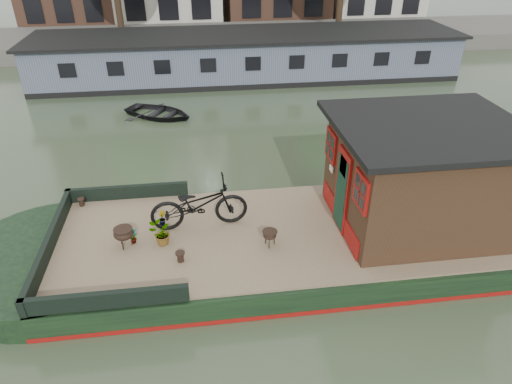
{
  "coord_description": "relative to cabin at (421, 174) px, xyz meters",
  "views": [
    {
      "loc": [
        -2.62,
        -8.28,
        6.71
      ],
      "look_at": [
        -1.42,
        0.5,
        1.42
      ],
      "focal_mm": 32.0,
      "sensor_mm": 36.0,
      "label": 1
    }
  ],
  "objects": [
    {
      "name": "dinghy",
      "position": [
        -6.31,
        9.18,
        -1.59
      ],
      "size": [
        3.47,
        3.2,
        0.59
      ],
      "primitive_type": "imported",
      "rotation": [
        0.0,
        0.0,
        1.02
      ],
      "color": "black",
      "rests_on": "ground"
    },
    {
      "name": "bow_bulwark",
      "position": [
        -7.25,
        0.0,
        -1.05
      ],
      "size": [
        3.0,
        4.0,
        0.35
      ],
      "color": "black",
      "rests_on": "houseboat_deck"
    },
    {
      "name": "houseboat_hull",
      "position": [
        -3.52,
        0.0,
        -1.6
      ],
      "size": [
        14.01,
        4.02,
        0.6
      ],
      "color": "black",
      "rests_on": "ground"
    },
    {
      "name": "potted_plant_b",
      "position": [
        -5.79,
        0.59,
        -1.04
      ],
      "size": [
        0.2,
        0.23,
        0.37
      ],
      "primitive_type": "imported",
      "rotation": [
        0.0,
        0.0,
        1.8
      ],
      "color": "brown",
      "rests_on": "houseboat_deck"
    },
    {
      "name": "cabin",
      "position": [
        0.0,
        0.0,
        0.0
      ],
      "size": [
        4.0,
        3.5,
        2.42
      ],
      "color": "black",
      "rests_on": "houseboat_deck"
    },
    {
      "name": "houseboat_deck",
      "position": [
        -2.19,
        0.0,
        -1.25
      ],
      "size": [
        11.8,
        3.8,
        0.05
      ],
      "primitive_type": "cube",
      "color": "#80684F",
      "rests_on": "houseboat_hull"
    },
    {
      "name": "potted_plant_a",
      "position": [
        -6.37,
        -0.02,
        -1.04
      ],
      "size": [
        0.24,
        0.23,
        0.38
      ],
      "primitive_type": "imported",
      "rotation": [
        0.0,
        0.0,
        0.59
      ],
      "color": "brown",
      "rests_on": "houseboat_deck"
    },
    {
      "name": "ground",
      "position": [
        -2.19,
        0.0,
        -1.88
      ],
      "size": [
        120.0,
        120.0,
        0.0
      ],
      "primitive_type": "plane",
      "color": "#283521",
      "rests_on": "ground"
    },
    {
      "name": "quay",
      "position": [
        -2.19,
        20.5,
        -1.43
      ],
      "size": [
        60.0,
        6.0,
        0.9
      ],
      "primitive_type": "cube",
      "color": "#47443F",
      "rests_on": "ground"
    },
    {
      "name": "potted_plant_c",
      "position": [
        -5.76,
        -0.15,
        -0.96
      ],
      "size": [
        0.58,
        0.53,
        0.53
      ],
      "primitive_type": "imported",
      "rotation": [
        0.0,
        0.0,
        3.44
      ],
      "color": "#AC4D32",
      "rests_on": "houseboat_deck"
    },
    {
      "name": "far_houseboat",
      "position": [
        -2.19,
        14.0,
        -0.91
      ],
      "size": [
        20.4,
        4.4,
        2.11
      ],
      "color": "#535B6F",
      "rests_on": "ground"
    },
    {
      "name": "brazier_rear",
      "position": [
        -6.54,
        -0.11,
        -1.0
      ],
      "size": [
        0.43,
        0.43,
        0.46
      ],
      "primitive_type": null,
      "rotation": [
        0.0,
        0.0,
        0.01
      ],
      "color": "black",
      "rests_on": "houseboat_deck"
    },
    {
      "name": "bicycle",
      "position": [
        -4.91,
        0.45,
        -0.65
      ],
      "size": [
        2.24,
        0.92,
        1.15
      ],
      "primitive_type": "imported",
      "rotation": [
        0.0,
        0.0,
        1.64
      ],
      "color": "black",
      "rests_on": "houseboat_deck"
    },
    {
      "name": "bollard_port",
      "position": [
        -7.79,
        1.7,
        -1.13
      ],
      "size": [
        0.18,
        0.18,
        0.21
      ],
      "primitive_type": "cylinder",
      "color": "black",
      "rests_on": "houseboat_deck"
    },
    {
      "name": "brazier_front",
      "position": [
        -3.45,
        -0.5,
        -1.04
      ],
      "size": [
        0.46,
        0.46,
        0.38
      ],
      "primitive_type": null,
      "rotation": [
        0.0,
        0.0,
        0.41
      ],
      "color": "black",
      "rests_on": "houseboat_deck"
    },
    {
      "name": "bollard_stbd",
      "position": [
        -5.36,
        -0.78,
        -1.11
      ],
      "size": [
        0.2,
        0.2,
        0.23
      ],
      "primitive_type": "cylinder",
      "color": "black",
      "rests_on": "houseboat_deck"
    }
  ]
}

